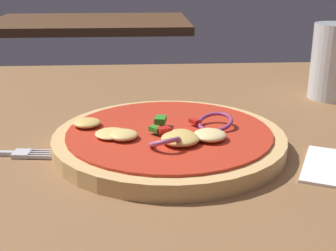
# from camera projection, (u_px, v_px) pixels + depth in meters

# --- Properties ---
(dining_table) EXTENTS (1.27, 0.87, 0.03)m
(dining_table) POSITION_uv_depth(u_px,v_px,m) (131.00, 150.00, 0.56)
(dining_table) COLOR brown
(dining_table) RESTS_ON ground
(pizza) EXTENTS (0.26, 0.26, 0.04)m
(pizza) POSITION_uv_depth(u_px,v_px,m) (169.00, 139.00, 0.52)
(pizza) COLOR tan
(pizza) RESTS_ON dining_table
(beer_glass) EXTENTS (0.07, 0.07, 0.12)m
(beer_glass) POSITION_uv_depth(u_px,v_px,m) (334.00, 66.00, 0.71)
(beer_glass) COLOR silver
(beer_glass) RESTS_ON dining_table
(background_table) EXTENTS (0.74, 0.49, 0.03)m
(background_table) POSITION_uv_depth(u_px,v_px,m) (90.00, 24.00, 1.75)
(background_table) COLOR #4C301C
(background_table) RESTS_ON ground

